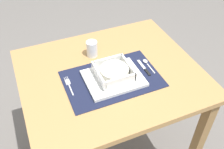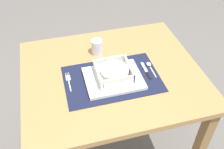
# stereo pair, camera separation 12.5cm
# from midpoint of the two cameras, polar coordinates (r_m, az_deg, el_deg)

# --- Properties ---
(dining_table) EXTENTS (0.89, 0.76, 0.76)m
(dining_table) POSITION_cam_midpoint_polar(r_m,az_deg,el_deg) (1.38, -2.92, -3.13)
(dining_table) COLOR #B2844C
(dining_table) RESTS_ON ground
(placemat) EXTENTS (0.46, 0.30, 0.00)m
(placemat) POSITION_cam_midpoint_polar(r_m,az_deg,el_deg) (1.27, -2.82, -1.08)
(placemat) COLOR #191E38
(placemat) RESTS_ON dining_table
(serving_plate) EXTENTS (0.27, 0.22, 0.02)m
(serving_plate) POSITION_cam_midpoint_polar(r_m,az_deg,el_deg) (1.25, -2.51, -0.95)
(serving_plate) COLOR white
(serving_plate) RESTS_ON placemat
(porridge_bowl) EXTENTS (0.17, 0.17, 0.05)m
(porridge_bowl) POSITION_cam_midpoint_polar(r_m,az_deg,el_deg) (1.24, -2.54, 0.39)
(porridge_bowl) COLOR white
(porridge_bowl) RESTS_ON serving_plate
(fork) EXTENTS (0.02, 0.13, 0.00)m
(fork) POSITION_cam_midpoint_polar(r_m,az_deg,el_deg) (1.26, -12.31, -2.25)
(fork) COLOR silver
(fork) RESTS_ON placemat
(spoon) EXTENTS (0.02, 0.11, 0.01)m
(spoon) POSITION_cam_midpoint_polar(r_m,az_deg,el_deg) (1.35, 5.02, 2.41)
(spoon) COLOR silver
(spoon) RESTS_ON placemat
(butter_knife) EXTENTS (0.01, 0.13, 0.01)m
(butter_knife) POSITION_cam_midpoint_polar(r_m,az_deg,el_deg) (1.32, 4.49, 1.20)
(butter_knife) COLOR black
(butter_knife) RESTS_ON placemat
(drinking_glass) EXTENTS (0.06, 0.06, 0.09)m
(drinking_glass) POSITION_cam_midpoint_polar(r_m,az_deg,el_deg) (1.40, -6.98, 5.40)
(drinking_glass) COLOR white
(drinking_glass) RESTS_ON dining_table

